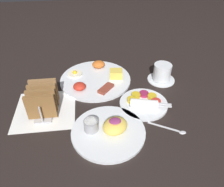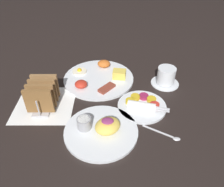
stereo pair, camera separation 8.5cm
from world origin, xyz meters
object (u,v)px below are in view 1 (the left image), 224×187
at_px(plate_foreground, 108,129).
at_px(toast_rack, 43,99).
at_px(plate_condiments, 144,103).
at_px(coffee_cup, 162,73).
at_px(plate_breakfast, 95,78).

bearing_deg(plate_foreground, toast_rack, 147.87).
bearing_deg(toast_rack, plate_condiments, -2.50).
distance_m(plate_foreground, coffee_cup, 0.39).
height_order(plate_foreground, coffee_cup, coffee_cup).
relative_size(plate_breakfast, plate_condiments, 1.67).
distance_m(plate_condiments, plate_foreground, 0.19).
bearing_deg(plate_foreground, coffee_cup, 46.33).
xyz_separation_m(plate_breakfast, coffee_cup, (0.29, -0.03, 0.03)).
height_order(plate_condiments, toast_rack, toast_rack).
bearing_deg(plate_breakfast, toast_rack, -138.49).
height_order(plate_breakfast, plate_condiments, plate_breakfast).
bearing_deg(plate_condiments, plate_breakfast, 132.49).
relative_size(plate_condiments, coffee_cup, 1.55).
relative_size(plate_foreground, coffee_cup, 2.06).
height_order(toast_rack, coffee_cup, toast_rack).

